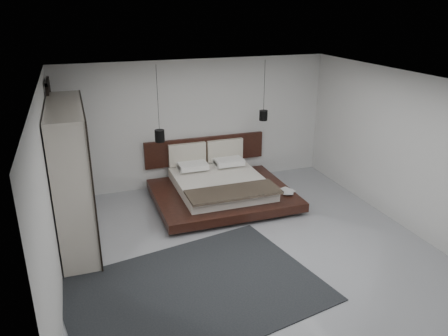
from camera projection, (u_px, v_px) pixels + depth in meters
name	position (u px, v px, depth m)	size (l,w,h in m)	color
floor	(247.00, 244.00, 7.52)	(6.00, 6.00, 0.00)	gray
ceiling	(250.00, 81.00, 6.53)	(6.00, 6.00, 0.00)	white
wall_back	(197.00, 123.00, 9.67)	(6.00, 6.00, 0.00)	silver
wall_front	(361.00, 268.00, 4.37)	(6.00, 6.00, 0.00)	silver
wall_left	(50.00, 193.00, 6.10)	(6.00, 6.00, 0.00)	silver
wall_right	(401.00, 149.00, 7.94)	(6.00, 6.00, 0.00)	silver
lattice_screen	(56.00, 148.00, 8.32)	(0.05, 0.90, 2.60)	black
bed	(220.00, 187.00, 9.15)	(2.77, 2.39, 1.08)	black
book_lower	(283.00, 192.00, 8.93)	(0.23, 0.31, 0.03)	#99724C
book_upper	(283.00, 192.00, 8.89)	(0.21, 0.28, 0.02)	#99724C
pendant_left	(160.00, 136.00, 8.80)	(0.20, 0.20, 1.54)	black
pendant_right	(263.00, 115.00, 9.41)	(0.18, 0.18, 1.28)	black
wardrobe	(72.00, 175.00, 7.30)	(0.58, 2.44, 2.39)	beige
rug	(195.00, 291.00, 6.29)	(3.54, 2.53, 0.02)	black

